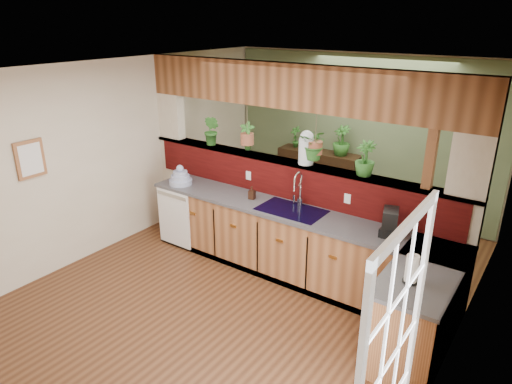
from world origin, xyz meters
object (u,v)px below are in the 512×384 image
Objects in this scene: coffee_maker at (389,223)px; glass_jar at (306,147)px; soap_dispenser at (252,193)px; faucet at (299,188)px; dish_stack at (180,178)px; paper_towel at (412,269)px; shelving_console at (318,178)px.

glass_jar is at bearing 147.74° from coffee_maker.
faucet is at bearing 12.44° from soap_dispenser.
coffee_maker is at bearing 0.24° from soap_dispenser.
coffee_maker reaches higher than dish_stack.
faucet is 1.59× the size of paper_towel.
shelving_console is at bearing 112.46° from glass_jar.
paper_towel is at bearing -52.53° from shelving_console.
coffee_maker is 0.95m from paper_towel.
faucet reaches higher than paper_towel.
soap_dispenser is 0.59× the size of paper_towel.
shelving_console is at bearing 95.27° from soap_dispenser.
dish_stack is 1.91× the size of soap_dispenser.
shelving_console is (-0.79, 1.90, -1.10)m from glass_jar.
faucet is 2.71× the size of soap_dispenser.
dish_stack reaches higher than shelving_console.
paper_towel reaches higher than shelving_console.
dish_stack is 2.61m from shelving_console.
glass_jar is 0.30× the size of shelving_console.
dish_stack is at bearing -173.60° from soap_dispenser.
faucet reaches higher than coffee_maker.
dish_stack is at bearing -171.47° from faucet.
shelving_console is (-2.03, 2.25, -0.54)m from coffee_maker.
glass_jar is 2.33m from shelving_console.
glass_jar reaches higher than shelving_console.
coffee_maker is at bearing 121.42° from paper_towel.
faucet is 1.95m from paper_towel.
dish_stack reaches higher than soap_dispenser.
glass_jar reaches higher than coffee_maker.
glass_jar is at bearing 15.63° from dish_stack.
dish_stack is 2.97m from coffee_maker.
shelving_console is at bearing 111.13° from faucet.
coffee_maker is 1.41m from glass_jar.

